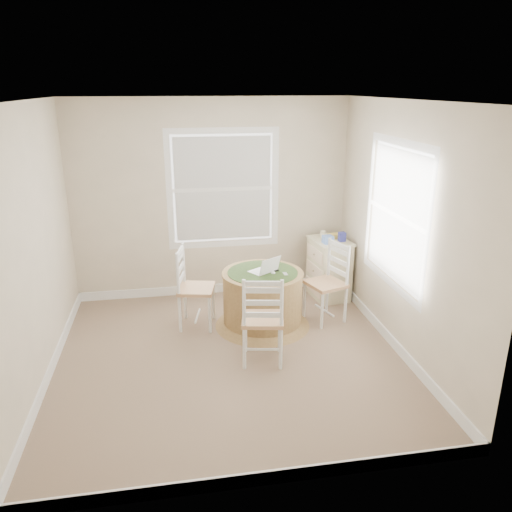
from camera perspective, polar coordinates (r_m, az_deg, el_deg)
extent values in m
cube|color=#94775E|center=(5.38, -2.97, -11.67)|extent=(3.60, 3.60, 0.02)
cube|color=white|center=(4.63, -3.54, 17.46)|extent=(3.60, 3.60, 0.02)
cube|color=beige|center=(6.59, -5.09, 6.37)|extent=(3.60, 0.02, 2.60)
cube|color=beige|center=(3.18, 0.65, -7.76)|extent=(3.60, 0.02, 2.60)
cube|color=beige|center=(4.99, -24.34, 0.58)|extent=(0.02, 3.60, 2.60)
cube|color=beige|center=(5.35, 16.42, 2.69)|extent=(0.02, 3.60, 2.60)
cube|color=white|center=(6.95, -4.78, -3.70)|extent=(3.60, 0.02, 0.12)
cube|color=white|center=(3.91, 0.52, -24.07)|extent=(3.60, 0.02, 0.12)
cube|color=white|center=(5.47, -22.36, -11.83)|extent=(0.02, 3.60, 0.12)
cube|color=white|center=(5.80, 15.10, -9.15)|extent=(0.02, 3.60, 0.12)
cylinder|color=#9E7B46|center=(5.89, 0.75, -4.67)|extent=(0.93, 0.93, 0.60)
cone|color=#9E7B46|center=(6.03, 0.73, -7.57)|extent=(1.13, 1.13, 0.07)
cylinder|color=#9E7B46|center=(5.78, 0.76, -2.04)|extent=(0.95, 0.95, 0.03)
cylinder|color=#365324|center=(5.78, 0.76, -1.89)|extent=(0.82, 0.82, 0.01)
cone|color=#365324|center=(5.80, 0.76, -2.41)|extent=(0.91, 0.91, 0.10)
cube|color=white|center=(5.81, 0.74, -1.74)|extent=(0.36, 0.33, 0.02)
cube|color=silver|center=(5.81, 0.74, -1.65)|extent=(0.26, 0.22, 0.00)
cube|color=black|center=(5.69, 1.63, -1.10)|extent=(0.28, 0.21, 0.19)
ellipsoid|color=white|center=(5.75, 1.95, -1.90)|extent=(0.05, 0.09, 0.03)
cube|color=#B7BABF|center=(5.73, 3.37, -2.10)|extent=(0.05, 0.09, 0.02)
cube|color=black|center=(5.82, 2.29, -1.68)|extent=(0.06, 0.05, 0.02)
cube|color=beige|center=(6.74, 8.32, -1.52)|extent=(0.49, 0.62, 0.78)
cube|color=beige|center=(6.61, 8.49, 1.74)|extent=(0.52, 0.66, 0.02)
cube|color=beige|center=(6.74, 6.50, -3.59)|extent=(0.07, 0.49, 0.17)
cube|color=beige|center=(6.65, 6.58, -1.68)|extent=(0.07, 0.49, 0.17)
cube|color=beige|center=(6.58, 6.65, 0.19)|extent=(0.07, 0.49, 0.17)
cube|color=#5C83D4|center=(6.44, 8.19, 1.86)|extent=(0.13, 0.13, 0.10)
cube|color=#E8C552|center=(6.69, 8.91, 2.29)|extent=(0.16, 0.12, 0.06)
cube|color=navy|center=(6.56, 9.86, 2.17)|extent=(0.09, 0.09, 0.12)
cylinder|color=beige|center=(6.70, 7.63, 2.50)|extent=(0.07, 0.07, 0.09)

